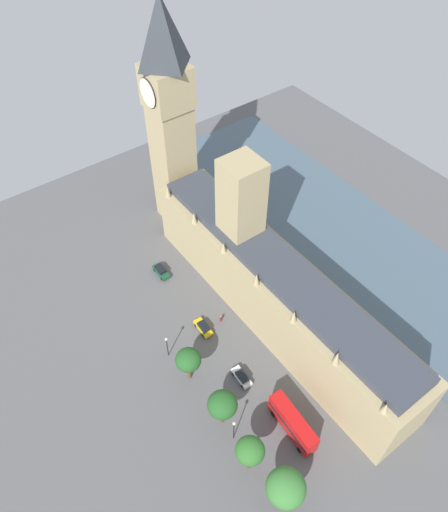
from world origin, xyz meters
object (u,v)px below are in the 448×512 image
(pedestrian_far_end, at_px, (221,319))
(street_lamp_midblock, at_px, (234,427))
(plane_tree_kerbside, at_px, (286,488))
(plane_tree_opposite_hall, at_px, (250,451))
(car_yellow_cab_near_tower, at_px, (203,327))
(parliament_building, at_px, (273,285))
(street_lamp_slot_10, at_px, (167,343))
(car_dark_green_by_river_gate, at_px, (161,271))
(clock_tower, at_px, (170,117))
(plane_tree_leading, at_px, (188,360))
(double_decker_bus_trailing, at_px, (293,423))
(car_white_corner, at_px, (242,377))
(plane_tree_under_trees, at_px, (222,405))

(pedestrian_far_end, distance_m, street_lamp_midblock, 24.22)
(plane_tree_kerbside, height_order, plane_tree_opposite_hall, plane_tree_opposite_hall)
(car_yellow_cab_near_tower, distance_m, pedestrian_far_end, 4.13)
(parliament_building, bearing_deg, street_lamp_midblock, 37.20)
(plane_tree_opposite_hall, relative_size, street_lamp_midblock, 1.53)
(street_lamp_slot_10, bearing_deg, plane_tree_opposite_hall, 88.58)
(pedestrian_far_end, bearing_deg, car_dark_green_by_river_gate, -175.59)
(pedestrian_far_end, bearing_deg, clock_tower, 156.43)
(car_yellow_cab_near_tower, bearing_deg, plane_tree_leading, -135.86)
(plane_tree_kerbside, xyz_separation_m, street_lamp_midblock, (0.24, -12.31, -1.60))
(car_yellow_cab_near_tower, bearing_deg, double_decker_bus_trailing, -86.44)
(parliament_building, relative_size, car_white_corner, 14.17)
(car_dark_green_by_river_gate, bearing_deg, pedestrian_far_end, 100.82)
(plane_tree_leading, bearing_deg, parliament_building, -172.69)
(car_yellow_cab_near_tower, distance_m, plane_tree_kerbside, 34.43)
(parliament_building, bearing_deg, street_lamp_slot_10, -9.37)
(parliament_building, bearing_deg, plane_tree_opposite_hall, 43.80)
(plane_tree_kerbside, height_order, street_lamp_slot_10, plane_tree_kerbside)
(car_dark_green_by_river_gate, distance_m, plane_tree_opposite_hall, 45.26)
(plane_tree_opposite_hall, bearing_deg, parliament_building, -136.20)
(pedestrian_far_end, distance_m, plane_tree_opposite_hall, 29.75)
(double_decker_bus_trailing, distance_m, plane_tree_leading, 20.63)
(plane_tree_opposite_hall, bearing_deg, plane_tree_kerbside, 99.93)
(car_yellow_cab_near_tower, distance_m, street_lamp_slot_10, 9.15)
(plane_tree_leading, relative_size, street_lamp_slot_10, 1.45)
(car_yellow_cab_near_tower, xyz_separation_m, car_white_corner, (0.47, 13.05, -0.00))
(plane_tree_leading, height_order, street_lamp_midblock, plane_tree_leading)
(parliament_building, distance_m, street_lamp_slot_10, 22.85)
(car_white_corner, xyz_separation_m, plane_tree_opposite_hall, (8.73, 13.07, 6.16))
(plane_tree_kerbside, height_order, plane_tree_under_trees, plane_tree_under_trees)
(car_dark_green_by_river_gate, height_order, street_lamp_midblock, street_lamp_midblock)
(double_decker_bus_trailing, relative_size, plane_tree_opposite_hall, 1.17)
(parliament_building, xyz_separation_m, double_decker_bus_trailing, (12.94, 21.21, -5.97))
(double_decker_bus_trailing, height_order, plane_tree_kerbside, plane_tree_kerbside)
(parliament_building, height_order, car_yellow_cab_near_tower, parliament_building)
(clock_tower, bearing_deg, double_decker_bus_trailing, 76.37)
(clock_tower, height_order, plane_tree_kerbside, clock_tower)
(plane_tree_opposite_hall, bearing_deg, street_lamp_slot_10, -91.42)
(plane_tree_under_trees, bearing_deg, street_lamp_slot_10, -88.11)
(clock_tower, bearing_deg, plane_tree_opposite_hall, 67.72)
(car_white_corner, bearing_deg, double_decker_bus_trailing, -82.63)
(double_decker_bus_trailing, relative_size, plane_tree_under_trees, 1.25)
(plane_tree_leading, bearing_deg, double_decker_bus_trailing, 114.66)
(parliament_building, height_order, street_lamp_slot_10, parliament_building)
(street_lamp_midblock, distance_m, street_lamp_slot_10, 20.15)
(clock_tower, height_order, plane_tree_leading, clock_tower)
(pedestrian_far_end, relative_size, plane_tree_under_trees, 0.19)
(car_dark_green_by_river_gate, bearing_deg, clock_tower, -133.07)
(car_dark_green_by_river_gate, bearing_deg, double_decker_bus_trailing, 90.31)
(car_white_corner, bearing_deg, car_yellow_cab_near_tower, 90.48)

